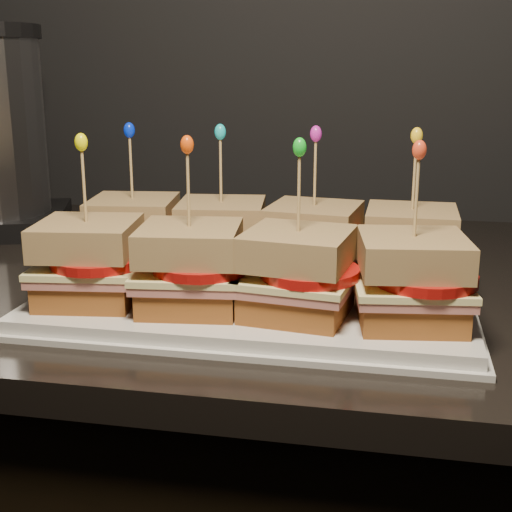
# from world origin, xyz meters

# --- Properties ---
(granite_slab) EXTENTS (2.22, 0.69, 0.03)m
(granite_slab) POSITION_xyz_m (-0.72, 1.67, 0.91)
(granite_slab) COLOR black
(granite_slab) RESTS_ON cabinet
(platter) EXTENTS (0.43, 0.26, 0.02)m
(platter) POSITION_xyz_m (-0.90, 1.53, 0.94)
(platter) COLOR white
(platter) RESTS_ON granite_slab
(platter_rim) EXTENTS (0.44, 0.28, 0.01)m
(platter_rim) POSITION_xyz_m (-0.90, 1.53, 0.93)
(platter_rim) COLOR white
(platter_rim) RESTS_ON granite_slab
(sandwich_0_bread_bot) EXTENTS (0.10, 0.10, 0.02)m
(sandwich_0_bread_bot) POSITION_xyz_m (-1.05, 1.59, 0.96)
(sandwich_0_bread_bot) COLOR brown
(sandwich_0_bread_bot) RESTS_ON platter
(sandwich_0_ham) EXTENTS (0.11, 0.11, 0.01)m
(sandwich_0_ham) POSITION_xyz_m (-1.05, 1.59, 0.98)
(sandwich_0_ham) COLOR #C3625A
(sandwich_0_ham) RESTS_ON sandwich_0_bread_bot
(sandwich_0_cheese) EXTENTS (0.11, 0.11, 0.01)m
(sandwich_0_cheese) POSITION_xyz_m (-1.05, 1.59, 0.98)
(sandwich_0_cheese) COLOR #FFF49D
(sandwich_0_cheese) RESTS_ON sandwich_0_ham
(sandwich_0_tomato) EXTENTS (0.09, 0.09, 0.01)m
(sandwich_0_tomato) POSITION_xyz_m (-1.04, 1.58, 0.99)
(sandwich_0_tomato) COLOR #AE120E
(sandwich_0_tomato) RESTS_ON sandwich_0_cheese
(sandwich_0_bread_top) EXTENTS (0.10, 0.10, 0.03)m
(sandwich_0_bread_top) POSITION_xyz_m (-1.05, 1.59, 1.01)
(sandwich_0_bread_top) COLOR brown
(sandwich_0_bread_top) RESTS_ON sandwich_0_tomato
(sandwich_0_pick) EXTENTS (0.00, 0.00, 0.09)m
(sandwich_0_pick) POSITION_xyz_m (-1.05, 1.59, 1.06)
(sandwich_0_pick) COLOR tan
(sandwich_0_pick) RESTS_ON sandwich_0_bread_top
(sandwich_0_frill) EXTENTS (0.01, 0.01, 0.02)m
(sandwich_0_frill) POSITION_xyz_m (-1.05, 1.59, 1.10)
(sandwich_0_frill) COLOR #0625DF
(sandwich_0_frill) RESTS_ON sandwich_0_pick
(sandwich_1_bread_bot) EXTENTS (0.10, 0.10, 0.02)m
(sandwich_1_bread_bot) POSITION_xyz_m (-0.95, 1.59, 0.96)
(sandwich_1_bread_bot) COLOR brown
(sandwich_1_bread_bot) RESTS_ON platter
(sandwich_1_ham) EXTENTS (0.11, 0.11, 0.01)m
(sandwich_1_ham) POSITION_xyz_m (-0.95, 1.59, 0.98)
(sandwich_1_ham) COLOR #C3625A
(sandwich_1_ham) RESTS_ON sandwich_1_bread_bot
(sandwich_1_cheese) EXTENTS (0.11, 0.11, 0.01)m
(sandwich_1_cheese) POSITION_xyz_m (-0.95, 1.59, 0.98)
(sandwich_1_cheese) COLOR #FFF49D
(sandwich_1_cheese) RESTS_ON sandwich_1_ham
(sandwich_1_tomato) EXTENTS (0.09, 0.09, 0.01)m
(sandwich_1_tomato) POSITION_xyz_m (-0.94, 1.58, 0.99)
(sandwich_1_tomato) COLOR #AE120E
(sandwich_1_tomato) RESTS_ON sandwich_1_cheese
(sandwich_1_bread_top) EXTENTS (0.10, 0.10, 0.03)m
(sandwich_1_bread_top) POSITION_xyz_m (-0.95, 1.59, 1.01)
(sandwich_1_bread_top) COLOR brown
(sandwich_1_bread_top) RESTS_ON sandwich_1_tomato
(sandwich_1_pick) EXTENTS (0.00, 0.00, 0.09)m
(sandwich_1_pick) POSITION_xyz_m (-0.95, 1.59, 1.06)
(sandwich_1_pick) COLOR tan
(sandwich_1_pick) RESTS_ON sandwich_1_bread_top
(sandwich_1_frill) EXTENTS (0.01, 0.01, 0.02)m
(sandwich_1_frill) POSITION_xyz_m (-0.95, 1.59, 1.10)
(sandwich_1_frill) COLOR #15B4BB
(sandwich_1_frill) RESTS_ON sandwich_1_pick
(sandwich_2_bread_bot) EXTENTS (0.10, 0.10, 0.02)m
(sandwich_2_bread_bot) POSITION_xyz_m (-0.85, 1.59, 0.96)
(sandwich_2_bread_bot) COLOR brown
(sandwich_2_bread_bot) RESTS_ON platter
(sandwich_2_ham) EXTENTS (0.11, 0.11, 0.01)m
(sandwich_2_ham) POSITION_xyz_m (-0.85, 1.59, 0.98)
(sandwich_2_ham) COLOR #C3625A
(sandwich_2_ham) RESTS_ON sandwich_2_bread_bot
(sandwich_2_cheese) EXTENTS (0.11, 0.11, 0.01)m
(sandwich_2_cheese) POSITION_xyz_m (-0.85, 1.59, 0.98)
(sandwich_2_cheese) COLOR #FFF49D
(sandwich_2_cheese) RESTS_ON sandwich_2_ham
(sandwich_2_tomato) EXTENTS (0.09, 0.09, 0.01)m
(sandwich_2_tomato) POSITION_xyz_m (-0.84, 1.58, 0.99)
(sandwich_2_tomato) COLOR #AE120E
(sandwich_2_tomato) RESTS_ON sandwich_2_cheese
(sandwich_2_bread_top) EXTENTS (0.10, 0.10, 0.03)m
(sandwich_2_bread_top) POSITION_xyz_m (-0.85, 1.59, 1.01)
(sandwich_2_bread_top) COLOR brown
(sandwich_2_bread_top) RESTS_ON sandwich_2_tomato
(sandwich_2_pick) EXTENTS (0.00, 0.00, 0.09)m
(sandwich_2_pick) POSITION_xyz_m (-0.85, 1.59, 1.06)
(sandwich_2_pick) COLOR tan
(sandwich_2_pick) RESTS_ON sandwich_2_bread_top
(sandwich_2_frill) EXTENTS (0.01, 0.01, 0.02)m
(sandwich_2_frill) POSITION_xyz_m (-0.85, 1.59, 1.10)
(sandwich_2_frill) COLOR #C221A5
(sandwich_2_frill) RESTS_ON sandwich_2_pick
(sandwich_3_bread_bot) EXTENTS (0.09, 0.09, 0.02)m
(sandwich_3_bread_bot) POSITION_xyz_m (-0.75, 1.59, 0.96)
(sandwich_3_bread_bot) COLOR brown
(sandwich_3_bread_bot) RESTS_ON platter
(sandwich_3_ham) EXTENTS (0.10, 0.10, 0.01)m
(sandwich_3_ham) POSITION_xyz_m (-0.75, 1.59, 0.98)
(sandwich_3_ham) COLOR #C3625A
(sandwich_3_ham) RESTS_ON sandwich_3_bread_bot
(sandwich_3_cheese) EXTENTS (0.10, 0.10, 0.01)m
(sandwich_3_cheese) POSITION_xyz_m (-0.75, 1.59, 0.98)
(sandwich_3_cheese) COLOR #FFF49D
(sandwich_3_cheese) RESTS_ON sandwich_3_ham
(sandwich_3_tomato) EXTENTS (0.09, 0.09, 0.01)m
(sandwich_3_tomato) POSITION_xyz_m (-0.73, 1.58, 0.99)
(sandwich_3_tomato) COLOR #AE120E
(sandwich_3_tomato) RESTS_ON sandwich_3_cheese
(sandwich_3_bread_top) EXTENTS (0.09, 0.09, 0.03)m
(sandwich_3_bread_top) POSITION_xyz_m (-0.75, 1.59, 1.01)
(sandwich_3_bread_top) COLOR brown
(sandwich_3_bread_top) RESTS_ON sandwich_3_tomato
(sandwich_3_pick) EXTENTS (0.00, 0.00, 0.09)m
(sandwich_3_pick) POSITION_xyz_m (-0.75, 1.59, 1.06)
(sandwich_3_pick) COLOR tan
(sandwich_3_pick) RESTS_ON sandwich_3_bread_top
(sandwich_3_frill) EXTENTS (0.01, 0.01, 0.02)m
(sandwich_3_frill) POSITION_xyz_m (-0.75, 1.59, 1.10)
(sandwich_3_frill) COLOR yellow
(sandwich_3_frill) RESTS_ON sandwich_3_pick
(sandwich_4_bread_bot) EXTENTS (0.10, 0.10, 0.02)m
(sandwich_4_bread_bot) POSITION_xyz_m (-1.05, 1.47, 0.96)
(sandwich_4_bread_bot) COLOR brown
(sandwich_4_bread_bot) RESTS_ON platter
(sandwich_4_ham) EXTENTS (0.11, 0.11, 0.01)m
(sandwich_4_ham) POSITION_xyz_m (-1.05, 1.47, 0.98)
(sandwich_4_ham) COLOR #C3625A
(sandwich_4_ham) RESTS_ON sandwich_4_bread_bot
(sandwich_4_cheese) EXTENTS (0.11, 0.11, 0.01)m
(sandwich_4_cheese) POSITION_xyz_m (-1.05, 1.47, 0.98)
(sandwich_4_cheese) COLOR #FFF49D
(sandwich_4_cheese) RESTS_ON sandwich_4_ham
(sandwich_4_tomato) EXTENTS (0.09, 0.09, 0.01)m
(sandwich_4_tomato) POSITION_xyz_m (-1.04, 1.46, 0.99)
(sandwich_4_tomato) COLOR #AE120E
(sandwich_4_tomato) RESTS_ON sandwich_4_cheese
(sandwich_4_bread_top) EXTENTS (0.10, 0.10, 0.03)m
(sandwich_4_bread_top) POSITION_xyz_m (-1.05, 1.47, 1.01)
(sandwich_4_bread_top) COLOR brown
(sandwich_4_bread_top) RESTS_ON sandwich_4_tomato
(sandwich_4_pick) EXTENTS (0.00, 0.00, 0.09)m
(sandwich_4_pick) POSITION_xyz_m (-1.05, 1.47, 1.06)
(sandwich_4_pick) COLOR tan
(sandwich_4_pick) RESTS_ON sandwich_4_bread_top
(sandwich_4_frill) EXTENTS (0.01, 0.01, 0.02)m
(sandwich_4_frill) POSITION_xyz_m (-1.05, 1.47, 1.10)
(sandwich_4_frill) COLOR #F1E905
(sandwich_4_frill) RESTS_ON sandwich_4_pick
(sandwich_5_bread_bot) EXTENTS (0.10, 0.10, 0.02)m
(sandwich_5_bread_bot) POSITION_xyz_m (-0.95, 1.47, 0.96)
(sandwich_5_bread_bot) COLOR brown
(sandwich_5_bread_bot) RESTS_ON platter
(sandwich_5_ham) EXTENTS (0.11, 0.11, 0.01)m
(sandwich_5_ham) POSITION_xyz_m (-0.95, 1.47, 0.98)
(sandwich_5_ham) COLOR #C3625A
(sandwich_5_ham) RESTS_ON sandwich_5_bread_bot
(sandwich_5_cheese) EXTENTS (0.11, 0.11, 0.01)m
(sandwich_5_cheese) POSITION_xyz_m (-0.95, 1.47, 0.98)
(sandwich_5_cheese) COLOR #FFF49D
(sandwich_5_cheese) RESTS_ON sandwich_5_ham
(sandwich_5_tomato) EXTENTS (0.09, 0.09, 0.01)m
(sandwich_5_tomato) POSITION_xyz_m (-0.94, 1.46, 0.99)
(sandwich_5_tomato) COLOR #AE120E
(sandwich_5_tomato) RESTS_ON sandwich_5_cheese
(sandwich_5_bread_top) EXTENTS (0.10, 0.10, 0.03)m
(sandwich_5_bread_top) POSITION_xyz_m (-0.95, 1.47, 1.01)
(sandwich_5_bread_top) COLOR brown
(sandwich_5_bread_top) RESTS_ON sandwich_5_tomato
(sandwich_5_pick) EXTENTS (0.00, 0.00, 0.09)m
(sandwich_5_pick) POSITION_xyz_m (-0.95, 1.47, 1.06)
(sandwich_5_pick) COLOR tan
(sandwich_5_pick) RESTS_ON sandwich_5_bread_top
(sandwich_5_frill) EXTENTS (0.01, 0.01, 0.02)m
(sandwich_5_frill) POSITION_xyz_m (-0.95, 1.47, 1.10)
(sandwich_5_frill) COLOR #EC490C
(sandwich_5_frill) RESTS_ON sandwich_5_pick
(sandwich_6_bread_bot) EXTENTS (0.10, 0.10, 0.02)m
(sandwich_6_bread_bot) POSITION_xyz_m (-0.85, 1.47, 0.96)
(sandwich_6_bread_bot) COLOR brown
(sandwich_6_bread_bot) RESTS_ON platter
(sandwich_6_ham) EXTENTS (0.11, 0.11, 0.01)m
(sandwich_6_ham) POSITION_xyz_m (-0.85, 1.47, 0.98)
(sandwich_6_ham) COLOR #C3625A
(sandwich_6_ham) RESTS_ON sandwich_6_bread_bot
(sandwich_6_cheese) EXTENTS (0.11, 0.11, 0.01)m
(sandwich_6_cheese) POSITION_xyz_m (-0.85, 1.47, 0.98)
(sandwich_6_cheese) COLOR #FFF49D
(sandwich_6_cheese) RESTS_ON sandwich_6_ham
(sandwich_6_tomato) EXTENTS (0.09, 0.09, 0.01)m
(sandwich_6_tomato) POSITION_xyz_m (-0.84, 1.46, 0.99)
(sandwich_6_tomato) COLOR #AE120E
(sandwich_6_tomato) RESTS_ON sandwich_6_cheese
(sandwich_6_bread_top) EXTENTS (0.10, 0.10, 0.03)m
(sandwich_6_bread_top) POSITION_xyz_m (-0.85, 1.47, 1.01)
(sandwich_6_bread_top) COLOR brown
(sandwich_6_bread_top) RESTS_ON sandwich_6_tomato
(sandwich_6_pick) EXTENTS (0.00, 0.00, 0.09)m
(sandwich_6_pick) POSITION_xyz_m (-0.85, 1.47, 1.06)
(sandwich_6_pick) COLOR tan
(sandwich_6_pick) RESTS_ON sandwich_6_bread_top
(sandwich_6_frill) EXTENTS (0.01, 0.01, 0.02)m
(sandwich_6_frill) POSITION_xyz_m (-0.85, 1.47, 1.10)
(sandwich_6_frill) COLOR green
(sandwich_6_frill) RESTS_ON sandwich_6_pick
(sandwich_7_bread_bot) EXTENTS (0.10, 0.10, 0.02)m
(sandwich_7_bread_bot) POSITION_xyz_m (-0.75, 1.47, 0.96)
(sandwich_7_bread_bot) COLOR brown
(sandwich_7_bread_bot) RESTS_ON platter
(sandwich_7_ham) EXTENTS (0.11, 0.11, 0.01)m
(sandwich_7_ham) POSITION_xyz_m (-0.75, 1.47, 0.98)
(sandwich_7_ham) COLOR #C3625A
(sandwich_7_ham) RESTS_ON sandwich_7_bread_bot
(sandwich_7_cheese) EXTENTS (0.11, 0.11, 0.01)m
(sandwich_7_cheese) POSITION_xyz_m (-0.75, 1.47, 0.98)
(sandwich_7_cheese) COLOR #FFF49D
(sandwich_7_cheese) RESTS_ON sandwich_7_ham
(sandwich_7_tomato) EXTENTS (0.09, 0.09, 0.01)m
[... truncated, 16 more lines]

